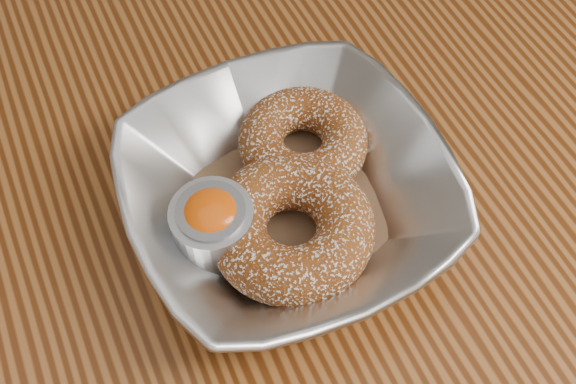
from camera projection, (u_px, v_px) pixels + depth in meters
name	position (u px, v px, depth m)	size (l,w,h in m)	color
table	(398.00, 282.00, 0.57)	(1.20, 0.80, 0.75)	brown
serving_bowl	(288.00, 194.00, 0.47)	(0.23, 0.23, 0.06)	#B3B5BA
parchment	(288.00, 207.00, 0.49)	(0.14, 0.14, 0.00)	brown
donut_back	(303.00, 141.00, 0.50)	(0.10, 0.10, 0.03)	brown
donut_front	(291.00, 227.00, 0.46)	(0.11, 0.11, 0.04)	brown
ramekin	(213.00, 226.00, 0.45)	(0.06, 0.06, 0.05)	#B3B5BA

